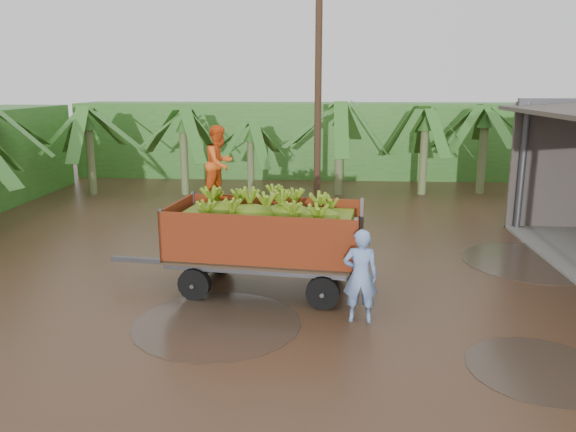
% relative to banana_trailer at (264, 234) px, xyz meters
% --- Properties ---
extents(ground, '(100.00, 100.00, 0.00)m').
position_rel_banana_trailer_xyz_m(ground, '(2.16, 0.14, -1.30)').
color(ground, black).
rests_on(ground, ground).
extents(hedge_north, '(22.00, 3.00, 3.60)m').
position_rel_banana_trailer_xyz_m(hedge_north, '(0.16, 16.14, 0.50)').
color(hedge_north, '#2D661E').
rests_on(hedge_north, ground).
extents(banana_trailer, '(5.93, 2.52, 3.65)m').
position_rel_banana_trailer_xyz_m(banana_trailer, '(0.00, 0.00, 0.00)').
color(banana_trailer, '#A43717').
rests_on(banana_trailer, ground).
extents(man_blue, '(0.69, 0.46, 1.87)m').
position_rel_banana_trailer_xyz_m(man_blue, '(2.04, -1.62, -0.37)').
color(man_blue, '#7192CF').
rests_on(man_blue, ground).
extents(utility_pole, '(1.20, 0.24, 8.13)m').
position_rel_banana_trailer_xyz_m(utility_pole, '(1.04, 7.87, 2.82)').
color(utility_pole, '#47301E').
rests_on(utility_pole, ground).
extents(banana_plants, '(24.89, 21.04, 4.34)m').
position_rel_banana_trailer_xyz_m(banana_plants, '(-3.60, 6.15, 0.59)').
color(banana_plants, '#2D661E').
rests_on(banana_plants, ground).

